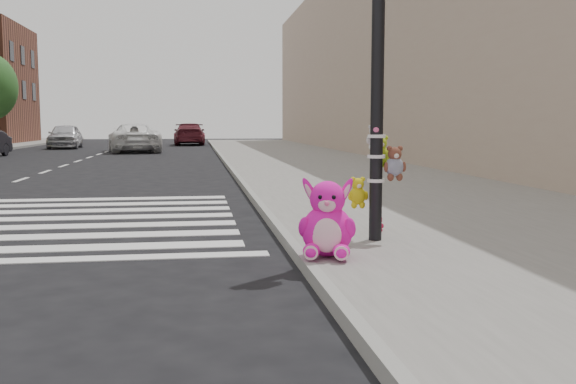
{
  "coord_description": "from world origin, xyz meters",
  "views": [
    {
      "loc": [
        0.37,
        -5.9,
        1.6
      ],
      "look_at": [
        1.51,
        1.92,
        0.75
      ],
      "focal_mm": 40.0,
      "sensor_mm": 36.0,
      "label": 1
    }
  ],
  "objects": [
    {
      "name": "pink_bunny",
      "position": [
        1.79,
        0.89,
        0.5
      ],
      "size": [
        0.67,
        0.75,
        0.89
      ],
      "rotation": [
        0.0,
        0.0,
        -0.24
      ],
      "color": "#FF15B6",
      "rests_on": "sidewalk_near"
    },
    {
      "name": "car_white_near",
      "position": [
        -2.96,
        30.46,
        0.78
      ],
      "size": [
        3.43,
        5.93,
        1.55
      ],
      "primitive_type": "imported",
      "rotation": [
        0.0,
        0.0,
        3.3
      ],
      "color": "white",
      "rests_on": "ground"
    },
    {
      "name": "signal_pole",
      "position": [
        2.62,
        1.82,
        1.76
      ],
      "size": [
        0.7,
        0.5,
        4.0
      ],
      "color": "black",
      "rests_on": "sidewalk_near"
    },
    {
      "name": "car_maroon_near",
      "position": [
        0.0,
        41.52,
        0.78
      ],
      "size": [
        2.24,
        5.42,
        1.57
      ],
      "primitive_type": "imported",
      "rotation": [
        0.0,
        0.0,
        3.15
      ],
      "color": "maroon",
      "rests_on": "ground"
    },
    {
      "name": "sidewalk_near",
      "position": [
        5.0,
        10.0,
        0.07
      ],
      "size": [
        7.0,
        80.0,
        0.14
      ],
      "primitive_type": "cube",
      "color": "slate",
      "rests_on": "ground"
    },
    {
      "name": "car_silver_deep",
      "position": [
        -7.71,
        36.22,
        0.78
      ],
      "size": [
        2.13,
        4.69,
        1.56
      ],
      "primitive_type": "imported",
      "rotation": [
        0.0,
        0.0,
        0.06
      ],
      "color": "silver",
      "rests_on": "ground"
    },
    {
      "name": "red_teddy",
      "position": [
        2.83,
        2.4,
        0.23
      ],
      "size": [
        0.15,
        0.12,
        0.19
      ],
      "primitive_type": null,
      "rotation": [
        0.0,
        0.0,
        0.28
      ],
      "color": "red",
      "rests_on": "sidewalk_near"
    },
    {
      "name": "curb_edge",
      "position": [
        1.55,
        10.0,
        0.07
      ],
      "size": [
        0.12,
        80.0,
        0.15
      ],
      "primitive_type": "cube",
      "color": "gray",
      "rests_on": "ground"
    },
    {
      "name": "bld_near",
      "position": [
        10.5,
        20.0,
        5.0
      ],
      "size": [
        5.0,
        60.0,
        10.0
      ],
      "primitive_type": "cube",
      "color": "tan",
      "rests_on": "ground"
    },
    {
      "name": "ground",
      "position": [
        0.0,
        0.0,
        0.0
      ],
      "size": [
        120.0,
        120.0,
        0.0
      ],
      "primitive_type": "plane",
      "color": "black",
      "rests_on": "ground"
    }
  ]
}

